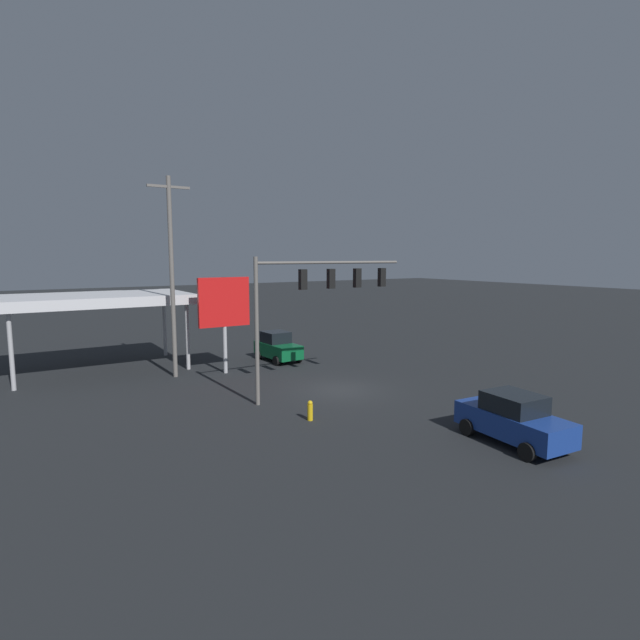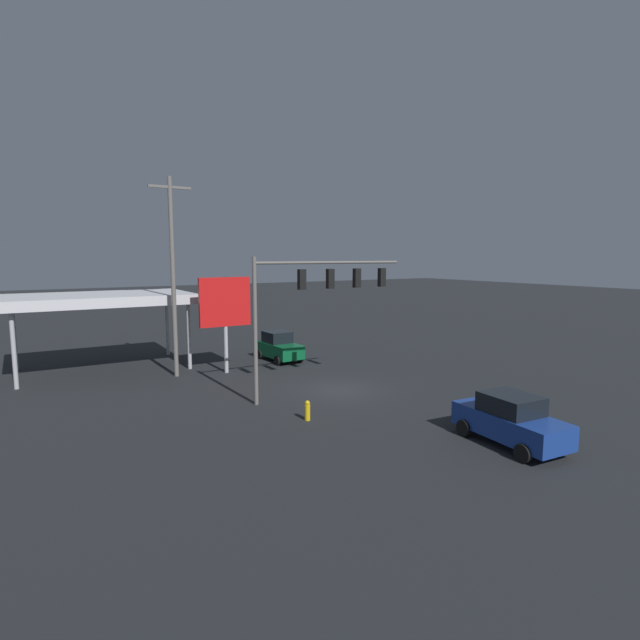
{
  "view_description": "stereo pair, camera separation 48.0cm",
  "coord_description": "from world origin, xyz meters",
  "px_view_note": "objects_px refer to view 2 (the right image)",
  "views": [
    {
      "loc": [
        14.68,
        21.33,
        7.06
      ],
      "look_at": [
        0.0,
        -2.0,
        3.53
      ],
      "focal_mm": 28.0,
      "sensor_mm": 36.0,
      "label": 1
    },
    {
      "loc": [
        14.27,
        21.58,
        7.06
      ],
      "look_at": [
        0.0,
        -2.0,
        3.53
      ],
      "focal_mm": 28.0,
      "sensor_mm": 36.0,
      "label": 2
    }
  ],
  "objects_px": {
    "hatchback_crossing": "(279,347)",
    "sedan_far": "(510,420)",
    "utility_pole": "(173,274)",
    "fire_hydrant": "(307,410)",
    "price_sign": "(225,305)",
    "traffic_signal_assembly": "(317,290)"
  },
  "relations": [
    {
      "from": "hatchback_crossing",
      "to": "sedan_far",
      "type": "height_order",
      "value": "hatchback_crossing"
    },
    {
      "from": "utility_pole",
      "to": "fire_hydrant",
      "type": "height_order",
      "value": "utility_pole"
    },
    {
      "from": "utility_pole",
      "to": "fire_hydrant",
      "type": "relative_size",
      "value": 13.12
    },
    {
      "from": "hatchback_crossing",
      "to": "fire_hydrant",
      "type": "height_order",
      "value": "hatchback_crossing"
    },
    {
      "from": "utility_pole",
      "to": "price_sign",
      "type": "relative_size",
      "value": 1.99
    },
    {
      "from": "traffic_signal_assembly",
      "to": "sedan_far",
      "type": "bearing_deg",
      "value": 105.32
    },
    {
      "from": "fire_hydrant",
      "to": "hatchback_crossing",
      "type": "bearing_deg",
      "value": -111.01
    },
    {
      "from": "sedan_far",
      "to": "fire_hydrant",
      "type": "distance_m",
      "value": 8.2
    },
    {
      "from": "fire_hydrant",
      "to": "utility_pole",
      "type": "bearing_deg",
      "value": -76.43
    },
    {
      "from": "traffic_signal_assembly",
      "to": "sedan_far",
      "type": "xyz_separation_m",
      "value": [
        -2.65,
        9.68,
        -4.42
      ]
    },
    {
      "from": "utility_pole",
      "to": "hatchback_crossing",
      "type": "height_order",
      "value": "utility_pole"
    },
    {
      "from": "sedan_far",
      "to": "fire_hydrant",
      "type": "relative_size",
      "value": 5.14
    },
    {
      "from": "price_sign",
      "to": "hatchback_crossing",
      "type": "xyz_separation_m",
      "value": [
        -4.35,
        -1.54,
        -3.21
      ]
    },
    {
      "from": "hatchback_crossing",
      "to": "fire_hydrant",
      "type": "relative_size",
      "value": 4.42
    },
    {
      "from": "traffic_signal_assembly",
      "to": "fire_hydrant",
      "type": "relative_size",
      "value": 9.75
    },
    {
      "from": "hatchback_crossing",
      "to": "traffic_signal_assembly",
      "type": "bearing_deg",
      "value": -16.76
    },
    {
      "from": "utility_pole",
      "to": "sedan_far",
      "type": "xyz_separation_m",
      "value": [
        -7.8,
        17.36,
        -5.11
      ]
    },
    {
      "from": "price_sign",
      "to": "fire_hydrant",
      "type": "xyz_separation_m",
      "value": [
        0.21,
        10.34,
        -3.72
      ]
    },
    {
      "from": "fire_hydrant",
      "to": "traffic_signal_assembly",
      "type": "bearing_deg",
      "value": -126.95
    },
    {
      "from": "utility_pole",
      "to": "price_sign",
      "type": "xyz_separation_m",
      "value": [
        -2.86,
        0.66,
        -1.91
      ]
    },
    {
      "from": "hatchback_crossing",
      "to": "fire_hydrant",
      "type": "distance_m",
      "value": 12.73
    },
    {
      "from": "price_sign",
      "to": "sedan_far",
      "type": "relative_size",
      "value": 1.29
    }
  ]
}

